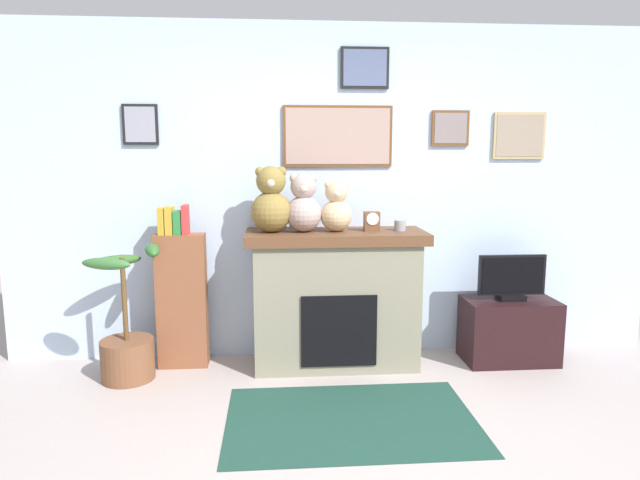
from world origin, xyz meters
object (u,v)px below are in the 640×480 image
teddy_bear_cream (336,209)px  candle_jar (400,225)px  bookshelf (181,295)px  mantel_clock (372,221)px  fireplace (335,298)px  potted_plant (127,342)px  teddy_bear_brown (271,203)px  tv_stand (509,330)px  teddy_bear_tan (304,206)px  television (512,279)px

teddy_bear_cream → candle_jar: bearing=0.1°
bookshelf → teddy_bear_cream: (1.17, -0.07, 0.65)m
mantel_clock → teddy_bear_cream: teddy_bear_cream is taller
fireplace → candle_jar: (0.48, -0.02, 0.55)m
potted_plant → candle_jar: size_ratio=11.36×
mantel_clock → teddy_bear_brown: (-0.75, 0.00, 0.14)m
teddy_bear_cream → potted_plant: bearing=-174.1°
potted_plant → mantel_clock: bearing=5.0°
tv_stand → teddy_bear_brown: bearing=179.1°
tv_stand → teddy_bear_tan: (-1.60, 0.03, 0.99)m
mantel_clock → teddy_bear_brown: size_ratio=0.30×
fireplace → teddy_bear_cream: teddy_bear_cream is taller
candle_jar → teddy_bear_cream: size_ratio=0.23×
fireplace → mantel_clock: bearing=-4.1°
teddy_bear_brown → candle_jar: bearing=0.0°
mantel_clock → teddy_bear_tan: teddy_bear_tan is taller
television → teddy_bear_cream: size_ratio=1.38×
television → teddy_bear_brown: teddy_bear_brown is taller
fireplace → potted_plant: (-1.52, -0.18, -0.25)m
teddy_bear_brown → teddy_bear_cream: teddy_bear_brown is taller
fireplace → bookshelf: size_ratio=1.08×
potted_plant → teddy_bear_tan: size_ratio=2.25×
tv_stand → television: (-0.00, -0.00, 0.41)m
bookshelf → potted_plant: 0.51m
potted_plant → television: (2.88, 0.13, 0.38)m
mantel_clock → potted_plant: bearing=-175.0°
fireplace → bookshelf: 1.17m
bookshelf → television: 2.53m
mantel_clock → teddy_bear_tan: bearing=179.9°
potted_plant → teddy_bear_tan: 1.60m
fireplace → mantel_clock: size_ratio=9.21×
fireplace → potted_plant: fireplace is taller
mantel_clock → teddy_bear_tan: size_ratio=0.34×
television → teddy_bear_tan: bearing=178.9°
fireplace → teddy_bear_brown: size_ratio=2.76×
tv_stand → teddy_bear_cream: teddy_bear_cream is taller
television → candle_jar: size_ratio=6.12×
candle_jar → teddy_bear_tan: (-0.72, -0.00, 0.15)m
teddy_bear_tan → teddy_bear_cream: (0.24, 0.00, -0.02)m
tv_stand → mantel_clock: size_ratio=4.81×
teddy_bear_brown → teddy_bear_cream: 0.48m
tv_stand → mantel_clock: (-1.09, 0.03, 0.87)m
fireplace → teddy_bear_tan: (-0.24, -0.02, 0.71)m
teddy_bear_brown → potted_plant: bearing=-171.4°
bookshelf → candle_jar: 1.73m
potted_plant → teddy_bear_tan: teddy_bear_tan is taller
fireplace → teddy_bear_cream: bearing=-86.5°
mantel_clock → teddy_bear_cream: (-0.27, 0.00, 0.10)m
fireplace → television: bearing=-2.0°
teddy_bear_tan → teddy_bear_cream: size_ratio=1.14×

